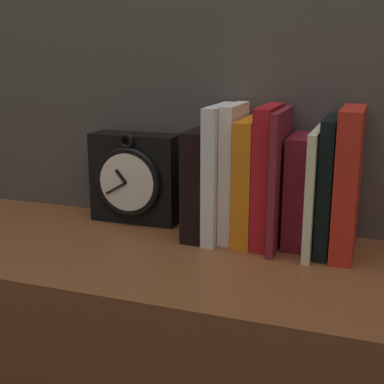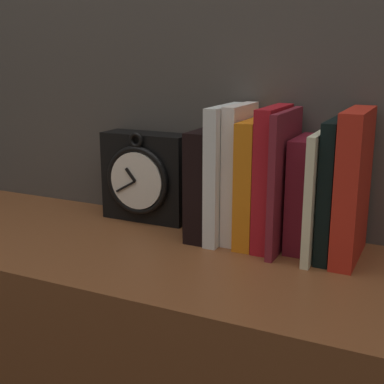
# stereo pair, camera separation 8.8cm
# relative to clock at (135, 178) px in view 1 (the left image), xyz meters

# --- Properties ---
(wall_back) EXTENTS (6.00, 0.05, 2.60)m
(wall_back) POSITION_rel_clock_xyz_m (0.17, 0.07, 0.28)
(wall_back) COLOR #47423D
(wall_back) RESTS_ON ground_plane
(clock) EXTENTS (0.18, 0.08, 0.19)m
(clock) POSITION_rel_clock_xyz_m (0.00, 0.00, 0.00)
(clock) COLOR black
(clock) RESTS_ON bookshelf
(book_slot0_black) EXTENTS (0.04, 0.14, 0.20)m
(book_slot0_black) POSITION_rel_clock_xyz_m (0.15, -0.03, 0.01)
(book_slot0_black) COLOR black
(book_slot0_black) RESTS_ON bookshelf
(book_slot1_white) EXTENTS (0.02, 0.14, 0.24)m
(book_slot1_white) POSITION_rel_clock_xyz_m (0.19, -0.03, 0.03)
(book_slot1_white) COLOR silver
(book_slot1_white) RESTS_ON bookshelf
(book_slot2_white) EXTENTS (0.02, 0.12, 0.25)m
(book_slot2_white) POSITION_rel_clock_xyz_m (0.21, -0.02, 0.03)
(book_slot2_white) COLOR white
(book_slot2_white) RESTS_ON bookshelf
(book_slot3_orange) EXTENTS (0.03, 0.14, 0.22)m
(book_slot3_orange) POSITION_rel_clock_xyz_m (0.24, -0.03, 0.02)
(book_slot3_orange) COLOR orange
(book_slot3_orange) RESTS_ON bookshelf
(book_slot4_red) EXTENTS (0.03, 0.14, 0.25)m
(book_slot4_red) POSITION_rel_clock_xyz_m (0.27, -0.03, 0.03)
(book_slot4_red) COLOR #B11721
(book_slot4_red) RESTS_ON bookshelf
(book_slot5_maroon) EXTENTS (0.01, 0.16, 0.24)m
(book_slot5_maroon) POSITION_rel_clock_xyz_m (0.30, -0.04, 0.03)
(book_slot5_maroon) COLOR maroon
(book_slot5_maroon) RESTS_ON bookshelf
(book_slot6_maroon) EXTENTS (0.04, 0.12, 0.20)m
(book_slot6_maroon) POSITION_rel_clock_xyz_m (0.33, -0.02, 0.01)
(book_slot6_maroon) COLOR maroon
(book_slot6_maroon) RESTS_ON bookshelf
(book_slot7_cream) EXTENTS (0.01, 0.16, 0.21)m
(book_slot7_cream) POSITION_rel_clock_xyz_m (0.36, -0.04, 0.02)
(book_slot7_cream) COLOR beige
(book_slot7_cream) RESTS_ON bookshelf
(book_slot8_black) EXTENTS (0.02, 0.14, 0.23)m
(book_slot8_black) POSITION_rel_clock_xyz_m (0.38, -0.03, 0.03)
(book_slot8_black) COLOR black
(book_slot8_black) RESTS_ON bookshelf
(book_slot9_red) EXTENTS (0.04, 0.15, 0.25)m
(book_slot9_red) POSITION_rel_clock_xyz_m (0.41, -0.04, 0.03)
(book_slot9_red) COLOR red
(book_slot9_red) RESTS_ON bookshelf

